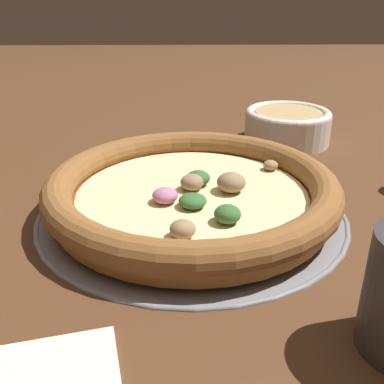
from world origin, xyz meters
TOP-DOWN VIEW (x-y plane):
  - ground_plane at (0.00, 0.00)m, footprint 3.00×3.00m
  - pizza_tray at (0.00, 0.00)m, footprint 0.34×0.34m
  - pizza at (0.00, 0.00)m, footprint 0.32×0.32m
  - bowl_near at (-0.24, 0.16)m, footprint 0.13×0.13m

SIDE VIEW (x-z plane):
  - ground_plane at x=0.00m, z-range 0.00..0.00m
  - pizza_tray at x=0.00m, z-range 0.00..0.01m
  - pizza at x=0.00m, z-range 0.01..0.05m
  - bowl_near at x=-0.24m, z-range 0.00..0.06m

